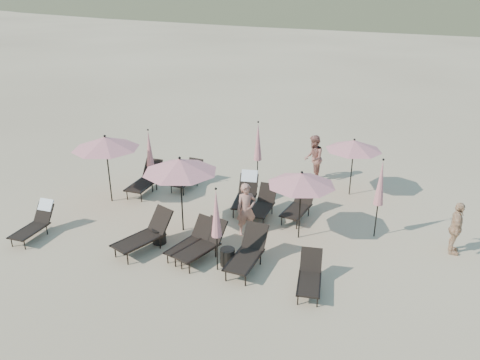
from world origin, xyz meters
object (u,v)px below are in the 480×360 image
at_px(lounger_7, 188,176).
at_px(umbrella_closed_1, 380,183).
at_px(lounger_9, 263,204).
at_px(lounger_3, 192,241).
at_px(lounger_4, 248,252).
at_px(umbrella_closed_0, 216,214).
at_px(umbrella_open_1, 180,166).
at_px(beachgoer_c, 456,228).
at_px(side_table_0, 159,236).
at_px(lounger_8, 246,193).
at_px(side_table_1, 228,257).
at_px(umbrella_open_3, 354,145).
at_px(umbrella_closed_2, 149,149).
at_px(lounger_1, 145,234).
at_px(umbrella_open_2, 302,179).
at_px(lounger_6, 145,180).
at_px(beachgoer_b, 313,158).
at_px(lounger_5, 310,276).
at_px(lounger_10, 299,205).
at_px(lounger_2, 202,244).
at_px(umbrella_open_0, 105,143).
at_px(umbrella_closed_3, 258,142).
at_px(lounger_0, 36,222).
at_px(beachgoer_a, 246,209).

bearing_deg(lounger_7, umbrella_closed_1, -7.53).
relative_size(lounger_7, lounger_9, 1.01).
height_order(lounger_3, lounger_4, lounger_4).
distance_m(lounger_9, umbrella_closed_0, 3.71).
xyz_separation_m(umbrella_open_1, beachgoer_c, (7.77, 1.81, -1.38)).
height_order(umbrella_closed_1, side_table_0, umbrella_closed_1).
height_order(lounger_8, side_table_1, lounger_8).
relative_size(umbrella_open_3, umbrella_closed_2, 0.88).
bearing_deg(lounger_1, umbrella_open_2, 49.65).
xyz_separation_m(lounger_4, lounger_9, (-0.69, 3.06, -0.04)).
relative_size(lounger_6, side_table_1, 3.80).
xyz_separation_m(lounger_4, beachgoer_b, (0.03, 6.75, 0.44)).
distance_m(umbrella_closed_0, side_table_0, 2.72).
height_order(lounger_5, umbrella_closed_0, umbrella_closed_0).
height_order(umbrella_open_3, beachgoer_b, umbrella_open_3).
bearing_deg(lounger_5, lounger_9, 114.69).
relative_size(lounger_10, beachgoer_c, 1.09).
relative_size(lounger_1, lounger_8, 1.05).
bearing_deg(umbrella_closed_0, umbrella_open_3, 69.83).
bearing_deg(lounger_4, lounger_5, -9.99).
height_order(lounger_6, beachgoer_b, beachgoer_b).
bearing_deg(umbrella_closed_2, lounger_8, 2.70).
xyz_separation_m(umbrella_closed_2, side_table_0, (2.24, -3.12, -1.46)).
relative_size(lounger_2, lounger_5, 1.16).
distance_m(lounger_1, umbrella_closed_2, 4.30).
height_order(umbrella_open_1, umbrella_closed_2, umbrella_open_1).
distance_m(lounger_6, side_table_1, 5.88).
xyz_separation_m(lounger_6, umbrella_open_0, (-0.67, -1.17, 1.68)).
distance_m(lounger_6, umbrella_closed_1, 8.41).
relative_size(lounger_3, umbrella_closed_3, 0.66).
xyz_separation_m(lounger_8, umbrella_closed_2, (-3.69, -0.17, 1.16)).
bearing_deg(side_table_0, umbrella_open_1, 75.03).
distance_m(lounger_2, lounger_4, 1.34).
bearing_deg(beachgoer_b, lounger_0, -55.07).
distance_m(lounger_9, side_table_0, 3.63).
bearing_deg(lounger_6, lounger_2, -43.34).
bearing_deg(side_table_0, umbrella_closed_2, 125.73).
relative_size(umbrella_open_3, umbrella_closed_0, 0.89).
relative_size(lounger_7, umbrella_open_2, 0.76).
distance_m(lounger_2, umbrella_closed_1, 5.46).
height_order(beachgoer_a, beachgoer_b, beachgoer_b).
bearing_deg(lounger_8, lounger_5, -61.31).
relative_size(lounger_2, lounger_7, 1.10).
relative_size(umbrella_closed_2, beachgoer_b, 1.33).
bearing_deg(umbrella_open_2, lounger_8, 148.91).
relative_size(lounger_2, umbrella_closed_1, 0.71).
xyz_separation_m(side_table_1, beachgoer_a, (-0.19, 1.82, 0.58)).
xyz_separation_m(lounger_9, beachgoer_a, (-0.05, -1.35, 0.40)).
bearing_deg(beachgoer_b, side_table_1, -18.88).
relative_size(lounger_3, lounger_10, 1.00).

